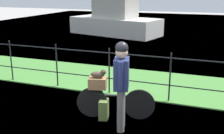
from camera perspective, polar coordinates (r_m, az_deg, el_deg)
ground_plane at (r=5.25m, az=-8.94°, el=-13.40°), size 60.00×60.00×0.00m
grass_strip at (r=7.93m, az=2.23°, el=-2.80°), size 27.00×2.40×0.03m
harbor_water at (r=16.71m, az=12.16°, el=6.74°), size 30.00×30.00×0.00m
iron_fence at (r=6.74m, az=-0.60°, el=-0.24°), size 18.04×0.04×1.18m
bicycle_main at (r=5.59m, az=0.54°, el=-7.45°), size 1.56×0.43×0.63m
wooden_crate at (r=5.48m, az=-3.04°, el=-3.36°), size 0.40×0.33×0.22m
terrier_dog at (r=5.42m, az=-2.81°, el=-1.49°), size 0.32×0.20×0.18m
cyclist_person at (r=4.92m, az=1.99°, el=-2.47°), size 0.35×0.53×1.68m
backpack_on_paving at (r=5.63m, az=-1.74°, el=-8.83°), size 0.24×0.31×0.40m
moored_boat_near at (r=16.18m, az=0.64°, el=9.86°), size 5.65×3.44×3.99m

